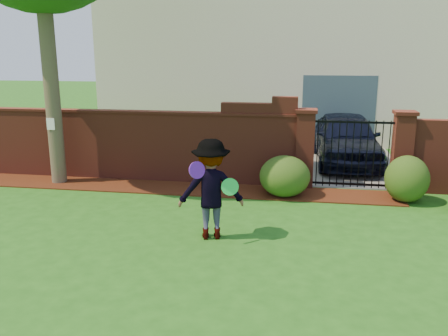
% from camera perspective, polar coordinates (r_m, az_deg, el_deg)
% --- Properties ---
extents(ground, '(80.00, 80.00, 0.01)m').
position_cam_1_polar(ground, '(8.15, -7.84, -9.35)').
color(ground, '#215A16').
rests_on(ground, ground).
extents(mulch_bed, '(11.10, 1.08, 0.03)m').
position_cam_1_polar(mulch_bed, '(11.42, -7.53, -2.34)').
color(mulch_bed, '#3A170A').
rests_on(mulch_bed, ground).
extents(brick_wall, '(8.70, 0.31, 2.16)m').
position_cam_1_polar(brick_wall, '(12.15, -11.57, 2.92)').
color(brick_wall, maroon).
rests_on(brick_wall, ground).
extents(pillar_left, '(0.50, 0.50, 1.88)m').
position_cam_1_polar(pillar_left, '(11.36, 9.73, 2.39)').
color(pillar_left, maroon).
rests_on(pillar_left, ground).
extents(pillar_right, '(0.50, 0.50, 1.88)m').
position_cam_1_polar(pillar_right, '(11.59, 20.66, 1.91)').
color(pillar_right, maroon).
rests_on(pillar_right, ground).
extents(iron_gate, '(1.78, 0.03, 1.60)m').
position_cam_1_polar(iron_gate, '(11.45, 15.22, 1.66)').
color(iron_gate, black).
rests_on(iron_gate, ground).
extents(driveway, '(3.20, 8.00, 0.01)m').
position_cam_1_polar(driveway, '(15.52, 13.61, 1.73)').
color(driveway, slate).
rests_on(driveway, ground).
extents(house, '(12.40, 6.40, 6.30)m').
position_cam_1_polar(house, '(19.17, 5.65, 13.85)').
color(house, beige).
rests_on(house, ground).
extents(car, '(1.90, 4.37, 1.47)m').
position_cam_1_polar(car, '(13.87, 14.64, 3.31)').
color(car, black).
rests_on(car, ground).
extents(paper_notice, '(0.20, 0.01, 0.28)m').
position_cam_1_polar(paper_notice, '(12.02, -20.18, 5.00)').
color(paper_notice, white).
rests_on(paper_notice, tree).
extents(shrub_left, '(1.14, 1.14, 0.93)m').
position_cam_1_polar(shrub_left, '(10.67, 7.33, -0.99)').
color(shrub_left, '#204514').
rests_on(shrub_left, ground).
extents(shrub_middle, '(0.93, 0.93, 1.03)m').
position_cam_1_polar(shrub_middle, '(10.91, 21.18, -1.25)').
color(shrub_middle, '#204514').
rests_on(shrub_middle, ground).
extents(man, '(1.26, 0.89, 1.76)m').
position_cam_1_polar(man, '(8.13, -1.60, -2.64)').
color(man, gray).
rests_on(man, ground).
extents(frisbee_purple, '(0.27, 0.25, 0.28)m').
position_cam_1_polar(frisbee_purple, '(7.68, -3.29, -0.26)').
color(frisbee_purple, '#6A1DB9').
rests_on(frisbee_purple, man).
extents(frisbee_green, '(0.30, 0.11, 0.30)m').
position_cam_1_polar(frisbee_green, '(7.95, 0.72, -2.28)').
color(frisbee_green, '#1CD54F').
rests_on(frisbee_green, man).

